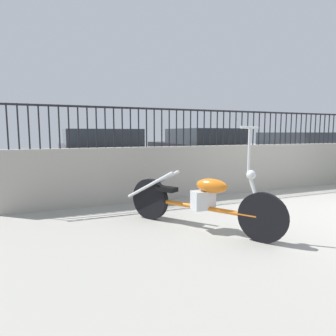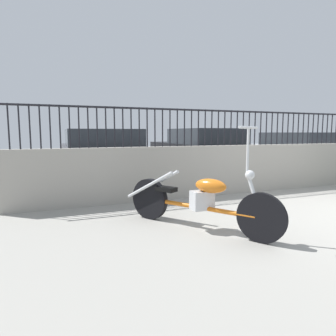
{
  "view_description": "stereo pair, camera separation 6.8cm",
  "coord_description": "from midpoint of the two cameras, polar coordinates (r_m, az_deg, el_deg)",
  "views": [
    {
      "loc": [
        -4.5,
        -2.79,
        1.25
      ],
      "look_at": [
        -2.7,
        1.49,
        0.7
      ],
      "focal_mm": 32.0,
      "sensor_mm": 36.0,
      "label": 1
    },
    {
      "loc": [
        -4.43,
        -2.82,
        1.25
      ],
      "look_at": [
        -2.7,
        1.49,
        0.7
      ],
      "focal_mm": 32.0,
      "sensor_mm": 36.0,
      "label": 2
    }
  ],
  "objects": [
    {
      "name": "low_wall",
      "position": [
        6.88,
        17.86,
        0.14
      ],
      "size": [
        10.39,
        0.18,
        0.99
      ],
      "color": "#9E998E",
      "rests_on": "ground_plane"
    },
    {
      "name": "fence_railing",
      "position": [
        6.84,
        18.15,
        8.12
      ],
      "size": [
        10.39,
        0.04,
        0.7
      ],
      "color": "black",
      "rests_on": "low_wall"
    },
    {
      "name": "motorcycle_orange",
      "position": [
        3.95,
        4.34,
        -5.87
      ],
      "size": [
        1.31,
        2.01,
        1.33
      ],
      "rotation": [
        0.0,
        0.0,
        -1.02
      ],
      "color": "black",
      "rests_on": "ground_plane"
    },
    {
      "name": "car_dark_grey",
      "position": [
        7.81,
        -13.13,
        2.43
      ],
      "size": [
        1.99,
        4.16,
        1.33
      ],
      "rotation": [
        0.0,
        0.0,
        1.55
      ],
      "color": "black",
      "rests_on": "ground_plane"
    },
    {
      "name": "car_black",
      "position": [
        9.34,
        6.06,
        3.33
      ],
      "size": [
        1.95,
        4.42,
        1.37
      ],
      "rotation": [
        0.0,
        0.0,
        1.59
      ],
      "color": "black",
      "rests_on": "ground_plane"
    },
    {
      "name": "car_silver",
      "position": [
        10.87,
        22.36,
        3.05
      ],
      "size": [
        1.74,
        4.56,
        1.25
      ],
      "rotation": [
        0.0,
        0.0,
        1.58
      ],
      "color": "black",
      "rests_on": "ground_plane"
    }
  ]
}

